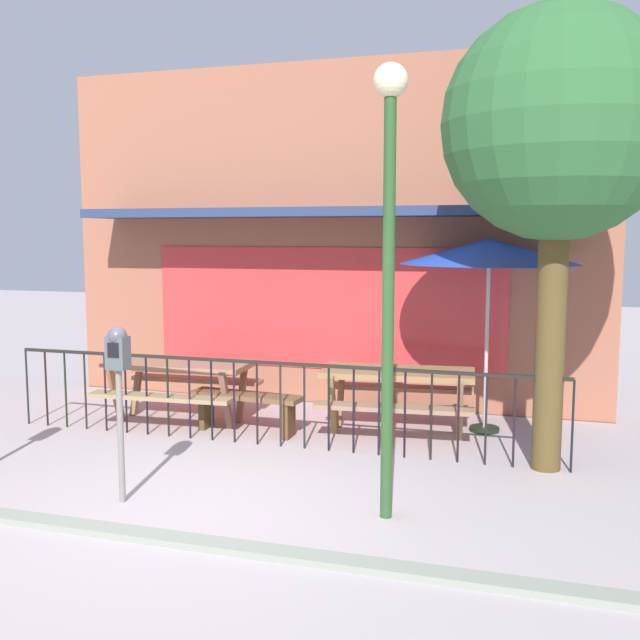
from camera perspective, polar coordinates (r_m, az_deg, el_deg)
name	(u,v)px	position (r m, az deg, el deg)	size (l,w,h in m)	color
ground	(189,507)	(6.70, -10.22, -14.23)	(40.00, 40.00, 0.00)	#B1A2A6
pub_storefront	(329,236)	(10.33, 0.67, 6.60)	(7.72, 1.40, 4.72)	brown
patio_fence_front	(269,388)	(8.24, -4.05, -5.35)	(6.51, 0.04, 0.97)	black
picnic_table_left	(179,375)	(9.42, -10.97, -4.22)	(1.87, 1.46, 0.79)	#9F6B52
picnic_table_right	(398,383)	(8.77, 6.10, -4.95)	(1.92, 1.52, 0.79)	#986D45
patio_umbrella	(489,252)	(8.86, 13.10, 5.17)	(2.11, 2.11, 2.33)	black
patio_bench	(246,404)	(8.85, -5.80, -6.55)	(1.42, 0.45, 0.48)	brown
parking_meter_near	(118,367)	(6.63, -15.51, -3.59)	(0.18, 0.17, 1.58)	gray
street_tree	(558,128)	(7.63, 18.15, 14.08)	(2.27, 2.27, 4.58)	brown
street_lamp	(389,225)	(5.96, 5.43, 7.39)	(0.28, 0.28, 3.73)	#295025
curb_edge	(148,539)	(6.13, -13.32, -16.34)	(10.81, 0.20, 0.11)	gray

